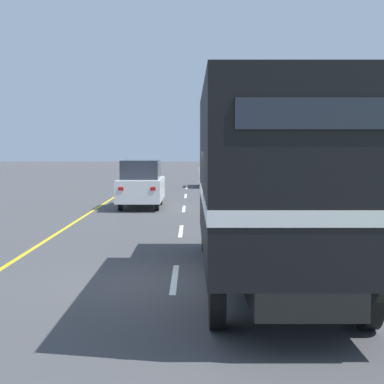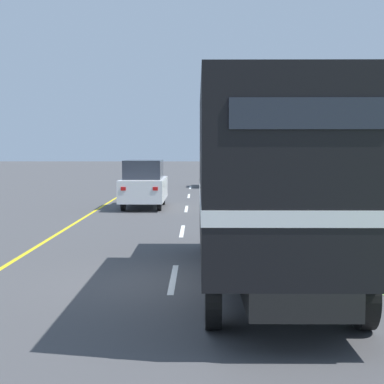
{
  "view_description": "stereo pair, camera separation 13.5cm",
  "coord_description": "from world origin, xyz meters",
  "px_view_note": "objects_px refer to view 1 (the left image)",
  "views": [
    {
      "loc": [
        0.34,
        -10.97,
        2.56
      ],
      "look_at": [
        0.3,
        7.05,
        1.2
      ],
      "focal_mm": 55.0,
      "sensor_mm": 36.0,
      "label": 1
    },
    {
      "loc": [
        0.48,
        -10.97,
        2.56
      ],
      "look_at": [
        0.3,
        7.05,
        1.2
      ],
      "focal_mm": 55.0,
      "sensor_mm": 36.0,
      "label": 2
    }
  ],
  "objects_px": {
    "lead_car_white": "(143,184)",
    "highway_sign": "(362,178)",
    "horse_trailer_truck": "(271,179)",
    "lead_car_white_ahead": "(213,172)",
    "roadside_tree_far": "(376,126)"
  },
  "relations": [
    {
      "from": "lead_car_white",
      "to": "highway_sign",
      "type": "distance_m",
      "value": 9.67
    },
    {
      "from": "horse_trailer_truck",
      "to": "lead_car_white",
      "type": "distance_m",
      "value": 14.82
    },
    {
      "from": "horse_trailer_truck",
      "to": "lead_car_white_ahead",
      "type": "height_order",
      "value": "horse_trailer_truck"
    },
    {
      "from": "lead_car_white",
      "to": "lead_car_white_ahead",
      "type": "bearing_deg",
      "value": 75.54
    },
    {
      "from": "highway_sign",
      "to": "roadside_tree_far",
      "type": "height_order",
      "value": "roadside_tree_far"
    },
    {
      "from": "lead_car_white",
      "to": "lead_car_white_ahead",
      "type": "height_order",
      "value": "lead_car_white"
    },
    {
      "from": "horse_trailer_truck",
      "to": "highway_sign",
      "type": "bearing_deg",
      "value": 64.26
    },
    {
      "from": "roadside_tree_far",
      "to": "lead_car_white_ahead",
      "type": "bearing_deg",
      "value": 174.4
    },
    {
      "from": "lead_car_white",
      "to": "horse_trailer_truck",
      "type": "bearing_deg",
      "value": -76.0
    },
    {
      "from": "horse_trailer_truck",
      "to": "highway_sign",
      "type": "relative_size",
      "value": 3.28
    },
    {
      "from": "horse_trailer_truck",
      "to": "lead_car_white",
      "type": "xyz_separation_m",
      "value": [
        -3.58,
        14.35,
        -0.97
      ]
    },
    {
      "from": "highway_sign",
      "to": "roadside_tree_far",
      "type": "distance_m",
      "value": 19.49
    },
    {
      "from": "lead_car_white",
      "to": "lead_car_white_ahead",
      "type": "distance_m",
      "value": 13.93
    },
    {
      "from": "lead_car_white_ahead",
      "to": "roadside_tree_far",
      "type": "height_order",
      "value": "roadside_tree_far"
    },
    {
      "from": "horse_trailer_truck",
      "to": "lead_car_white",
      "type": "bearing_deg",
      "value": 104.0
    }
  ]
}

